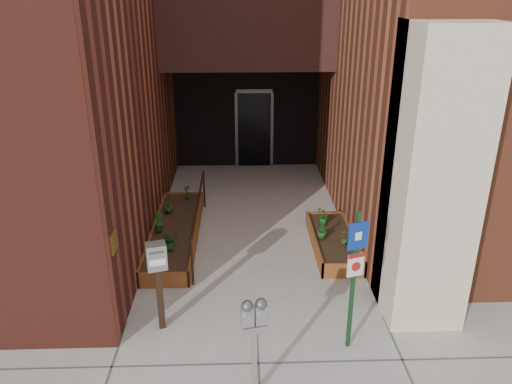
{
  "coord_description": "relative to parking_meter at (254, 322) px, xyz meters",
  "views": [
    {
      "loc": [
        -0.22,
        -6.42,
        4.79
      ],
      "look_at": [
        0.07,
        1.8,
        1.4
      ],
      "focal_mm": 35.0,
      "sensor_mm": 36.0,
      "label": 1
    }
  ],
  "objects": [
    {
      "name": "shrub_left_c",
      "position": [
        -1.69,
        4.94,
        -0.63
      ],
      "size": [
        0.27,
        0.27,
        0.34
      ],
      "primitive_type": "imported",
      "rotation": [
        0.0,
        0.0,
        4.08
      ],
      "color": "#1F4E16",
      "rests_on": "planter_left"
    },
    {
      "name": "shrub_right_a",
      "position": [
        1.42,
        3.65,
        -0.63
      ],
      "size": [
        0.22,
        0.22,
        0.33
      ],
      "primitive_type": "imported",
      "rotation": [
        0.0,
        0.0,
        1.33
      ],
      "color": "#164F17",
      "rests_on": "planter_right"
    },
    {
      "name": "shrub_right_b",
      "position": [
        1.8,
        3.36,
        -0.64
      ],
      "size": [
        0.2,
        0.2,
        0.3
      ],
      "primitive_type": "imported",
      "rotation": [
        0.0,
        0.0,
        2.88
      ],
      "color": "#28631C",
      "rests_on": "planter_right"
    },
    {
      "name": "handrail",
      "position": [
        -0.98,
        4.19,
        -0.35
      ],
      "size": [
        0.04,
        3.34,
        0.9
      ],
      "color": "black",
      "rests_on": "ground"
    },
    {
      "name": "shrub_left_d",
      "position": [
        -1.35,
        5.64,
        -0.63
      ],
      "size": [
        0.24,
        0.24,
        0.33
      ],
      "primitive_type": "imported",
      "rotation": [
        0.0,
        0.0,
        5.51
      ],
      "color": "#18551B",
      "rests_on": "planter_left"
    },
    {
      "name": "ground",
      "position": [
        0.07,
        1.54,
        -1.1
      ],
      "size": [
        80.0,
        80.0,
        0.0
      ],
      "primitive_type": "plane",
      "color": "#9E9991",
      "rests_on": "ground"
    },
    {
      "name": "planter_right",
      "position": [
        1.67,
        3.74,
        -0.96
      ],
      "size": [
        0.8,
        2.2,
        0.3
      ],
      "color": "brown",
      "rests_on": "ground"
    },
    {
      "name": "payment_dropbox",
      "position": [
        -1.35,
        1.39,
        -0.07
      ],
      "size": [
        0.33,
        0.28,
        1.43
      ],
      "color": "black",
      "rests_on": "ground"
    },
    {
      "name": "shrub_left_a",
      "position": [
        -1.46,
        3.32,
        -0.62
      ],
      "size": [
        0.43,
        0.43,
        0.35
      ],
      "primitive_type": "imported",
      "rotation": [
        0.0,
        0.0,
        0.51
      ],
      "color": "#164F1B",
      "rests_on": "planter_left"
    },
    {
      "name": "parking_meter",
      "position": [
        0.0,
        0.0,
        0.0
      ],
      "size": [
        0.33,
        0.18,
        1.42
      ],
      "color": "#99999B",
      "rests_on": "ground"
    },
    {
      "name": "shrub_right_c",
      "position": [
        1.54,
        4.27,
        -0.64
      ],
      "size": [
        0.39,
        0.39,
        0.31
      ],
      "primitive_type": "imported",
      "rotation": [
        0.0,
        0.0,
        3.99
      ],
      "color": "#1E621C",
      "rests_on": "planter_right"
    },
    {
      "name": "planter_left",
      "position": [
        -1.48,
        4.24,
        -0.96
      ],
      "size": [
        0.9,
        3.6,
        0.3
      ],
      "color": "brown",
      "rests_on": "ground"
    },
    {
      "name": "shrub_left_b",
      "position": [
        -1.78,
        4.06,
        -0.6
      ],
      "size": [
        0.28,
        0.28,
        0.39
      ],
      "primitive_type": "imported",
      "rotation": [
        0.0,
        0.0,
        1.94
      ],
      "color": "#235A19",
      "rests_on": "planter_left"
    },
    {
      "name": "sign_post",
      "position": [
        1.38,
        0.86,
        0.21
      ],
      "size": [
        0.28,
        0.11,
        2.13
      ],
      "color": "#153A1D",
      "rests_on": "ground"
    }
  ]
}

